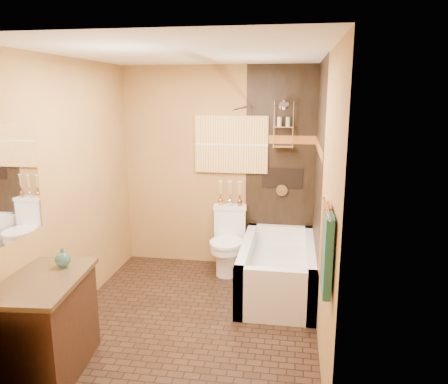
% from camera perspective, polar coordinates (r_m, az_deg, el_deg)
% --- Properties ---
extents(floor, '(3.00, 3.00, 0.00)m').
position_cam_1_polar(floor, '(4.48, -4.16, -16.14)').
color(floor, black).
rests_on(floor, ground).
extents(wall_left, '(0.02, 3.00, 2.50)m').
position_cam_1_polar(wall_left, '(4.46, -19.60, 0.19)').
color(wall_left, '#AC8442').
rests_on(wall_left, floor).
extents(wall_right, '(0.02, 3.00, 2.50)m').
position_cam_1_polar(wall_right, '(3.93, 12.84, -1.02)').
color(wall_right, '#AC8442').
rests_on(wall_right, floor).
extents(wall_back, '(2.40, 0.02, 2.50)m').
position_cam_1_polar(wall_back, '(5.47, -0.77, 3.16)').
color(wall_back, '#AC8442').
rests_on(wall_back, floor).
extents(wall_front, '(2.40, 0.02, 2.50)m').
position_cam_1_polar(wall_front, '(2.65, -12.09, -7.70)').
color(wall_front, '#AC8442').
rests_on(wall_front, floor).
extents(ceiling, '(3.00, 3.00, 0.00)m').
position_cam_1_polar(ceiling, '(3.94, -4.77, 17.62)').
color(ceiling, silver).
rests_on(ceiling, wall_back).
extents(alcove_tile_back, '(0.85, 0.01, 2.50)m').
position_cam_1_polar(alcove_tile_back, '(5.38, 7.38, 2.89)').
color(alcove_tile_back, black).
rests_on(alcove_tile_back, wall_back).
extents(alcove_tile_right, '(0.01, 1.50, 2.50)m').
position_cam_1_polar(alcove_tile_right, '(4.66, 12.15, 1.17)').
color(alcove_tile_right, black).
rests_on(alcove_tile_right, wall_right).
extents(mosaic_band_back, '(0.85, 0.01, 0.10)m').
position_cam_1_polar(mosaic_band_back, '(5.32, 7.49, 6.80)').
color(mosaic_band_back, '#92491A').
rests_on(mosaic_band_back, alcove_tile_back).
extents(mosaic_band_right, '(0.01, 1.50, 0.10)m').
position_cam_1_polar(mosaic_band_right, '(4.60, 12.24, 5.69)').
color(mosaic_band_right, '#92491A').
rests_on(mosaic_band_right, alcove_tile_right).
extents(alcove_niche, '(0.50, 0.01, 0.25)m').
position_cam_1_polar(alcove_niche, '(5.39, 7.61, 1.82)').
color(alcove_niche, black).
rests_on(alcove_niche, alcove_tile_back).
extents(shower_fixtures, '(0.24, 0.33, 1.16)m').
position_cam_1_polar(shower_fixtures, '(5.21, 7.75, 7.18)').
color(shower_fixtures, silver).
rests_on(shower_fixtures, floor).
extents(curtain_rod, '(0.03, 1.55, 0.03)m').
position_cam_1_polar(curtain_rod, '(4.59, 2.57, 10.96)').
color(curtain_rod, silver).
rests_on(curtain_rod, wall_back).
extents(towel_bar, '(0.02, 0.55, 0.02)m').
position_cam_1_polar(towel_bar, '(2.86, 13.26, -2.06)').
color(towel_bar, silver).
rests_on(towel_bar, wall_right).
extents(towel_teal, '(0.05, 0.22, 0.52)m').
position_cam_1_polar(towel_teal, '(2.82, 13.36, -8.05)').
color(towel_teal, '#1B565A').
rests_on(towel_teal, towel_bar).
extents(towel_rust, '(0.05, 0.22, 0.52)m').
position_cam_1_polar(towel_rust, '(3.06, 13.03, -6.33)').
color(towel_rust, brown).
rests_on(towel_rust, towel_bar).
extents(sunset_painting, '(0.90, 0.04, 0.70)m').
position_cam_1_polar(sunset_painting, '(5.38, 0.95, 6.22)').
color(sunset_painting, '#C48B2E').
rests_on(sunset_painting, wall_back).
extents(bathtub, '(0.80, 1.50, 0.55)m').
position_cam_1_polar(bathtub, '(4.96, 7.03, -10.39)').
color(bathtub, white).
rests_on(bathtub, floor).
extents(toilet, '(0.42, 0.62, 0.80)m').
position_cam_1_polar(toilet, '(5.38, 0.50, -6.33)').
color(toilet, white).
rests_on(toilet, floor).
extents(vanity, '(0.63, 0.95, 0.80)m').
position_cam_1_polar(vanity, '(3.80, -22.23, -15.91)').
color(vanity, black).
rests_on(vanity, floor).
extents(teal_bottle, '(0.15, 0.15, 0.19)m').
position_cam_1_polar(teal_bottle, '(3.77, -20.33, -8.06)').
color(teal_bottle, '#216561').
rests_on(teal_bottle, vanity).
extents(bud_vases, '(0.31, 0.06, 0.30)m').
position_cam_1_polar(bud_vases, '(5.39, 0.80, -0.07)').
color(bud_vases, gold).
rests_on(bud_vases, toilet).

